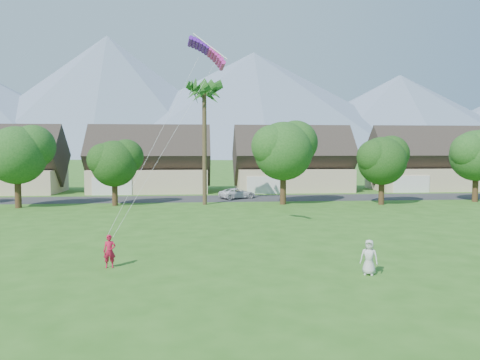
{
  "coord_description": "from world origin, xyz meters",
  "views": [
    {
      "loc": [
        -2.54,
        -19.09,
        5.84
      ],
      "look_at": [
        0.0,
        10.0,
        3.8
      ],
      "focal_mm": 35.0,
      "sensor_mm": 36.0,
      "label": 1
    }
  ],
  "objects": [
    {
      "name": "watcher",
      "position": [
        5.19,
        1.42,
        0.81
      ],
      "size": [
        0.94,
        0.82,
        1.63
      ],
      "primitive_type": "imported",
      "rotation": [
        0.0,
        0.0,
        -0.46
      ],
      "color": "beige",
      "rests_on": "ground"
    },
    {
      "name": "parked_car",
      "position": [
        1.78,
        34.0,
        0.58
      ],
      "size": [
        4.61,
        3.5,
        1.16
      ],
      "primitive_type": "imported",
      "rotation": [
        0.0,
        0.0,
        2.0
      ],
      "color": "white",
      "rests_on": "ground"
    },
    {
      "name": "street",
      "position": [
        0.0,
        34.0,
        0.01
      ],
      "size": [
        90.0,
        7.0,
        0.01
      ],
      "primitive_type": "cube",
      "color": "#2D2D30",
      "rests_on": "ground"
    },
    {
      "name": "ground",
      "position": [
        0.0,
        0.0,
        0.0
      ],
      "size": [
        500.0,
        500.0,
        0.0
      ],
      "primitive_type": "plane",
      "color": "#2D6019",
      "rests_on": "ground"
    },
    {
      "name": "mountain_ridge",
      "position": [
        10.4,
        260.0,
        29.07
      ],
      "size": [
        540.0,
        240.0,
        70.0
      ],
      "color": "slate",
      "rests_on": "ground"
    },
    {
      "name": "parafoil_kite",
      "position": [
        -1.93,
        10.13,
        11.76
      ],
      "size": [
        2.71,
        1.09,
        0.5
      ],
      "rotation": [
        0.0,
        0.0,
        -0.07
      ],
      "color": "#6218B9",
      "rests_on": "ground"
    },
    {
      "name": "fan_palm",
      "position": [
        -2.0,
        28.5,
        11.8
      ],
      "size": [
        3.0,
        3.0,
        13.8
      ],
      "color": "#4C3D26",
      "rests_on": "ground"
    },
    {
      "name": "houses_row",
      "position": [
        0.49,
        42.99,
        3.44
      ],
      "size": [
        72.75,
        8.19,
        8.86
      ],
      "color": "beige",
      "rests_on": "ground"
    },
    {
      "name": "tree_row",
      "position": [
        -1.14,
        27.92,
        4.89
      ],
      "size": [
        62.27,
        6.67,
        8.45
      ],
      "color": "#47301C",
      "rests_on": "ground"
    },
    {
      "name": "kite_flyer",
      "position": [
        -6.91,
        3.76,
        0.81
      ],
      "size": [
        0.61,
        0.42,
        1.62
      ],
      "primitive_type": "imported",
      "rotation": [
        0.0,
        0.0,
        0.06
      ],
      "color": "#B01432",
      "rests_on": "ground"
    }
  ]
}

